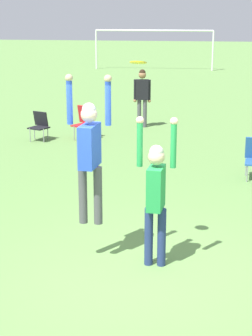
{
  "coord_description": "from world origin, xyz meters",
  "views": [
    {
      "loc": [
        0.95,
        -6.93,
        3.45
      ],
      "look_at": [
        -0.23,
        0.6,
        1.3
      ],
      "focal_mm": 60.0,
      "sensor_mm": 36.0,
      "label": 1
    }
  ],
  "objects_px": {
    "person_jumping": "(90,147)",
    "person_spectator_far": "(142,93)",
    "frisbee": "(138,62)",
    "camping_chair_1": "(85,121)",
    "camping_chair_0": "(40,124)",
    "person_defending": "(156,189)"
  },
  "relations": [
    {
      "from": "person_jumping",
      "to": "camping_chair_1",
      "type": "distance_m",
      "value": 8.03
    },
    {
      "from": "person_jumping",
      "to": "camping_chair_1",
      "type": "bearing_deg",
      "value": 17.89
    },
    {
      "from": "person_spectator_far",
      "to": "person_jumping",
      "type": "bearing_deg",
      "value": -92.75
    },
    {
      "from": "person_defending",
      "to": "camping_chair_0",
      "type": "height_order",
      "value": "person_defending"
    },
    {
      "from": "camping_chair_0",
      "to": "person_defending",
      "type": "bearing_deg",
      "value": 141.02
    },
    {
      "from": "person_jumping",
      "to": "camping_chair_0",
      "type": "xyz_separation_m",
      "value": [
        -3.03,
        7.27,
        -1.2
      ]
    },
    {
      "from": "person_jumping",
      "to": "frisbee",
      "type": "xyz_separation_m",
      "value": [
        0.64,
        0.15,
        1.13
      ]
    },
    {
      "from": "person_defending",
      "to": "camping_chair_0",
      "type": "bearing_deg",
      "value": -147.36
    },
    {
      "from": "frisbee",
      "to": "camping_chair_0",
      "type": "relative_size",
      "value": 0.29
    },
    {
      "from": "camping_chair_0",
      "to": "person_jumping",
      "type": "bearing_deg",
      "value": 135.33
    },
    {
      "from": "person_defending",
      "to": "frisbee",
      "type": "height_order",
      "value": "frisbee"
    },
    {
      "from": "person_defending",
      "to": "person_jumping",
      "type": "bearing_deg",
      "value": -90.0
    },
    {
      "from": "camping_chair_1",
      "to": "person_spectator_far",
      "type": "height_order",
      "value": "person_spectator_far"
    },
    {
      "from": "frisbee",
      "to": "camping_chair_1",
      "type": "xyz_separation_m",
      "value": [
        -2.5,
        7.58,
        -2.29
      ]
    },
    {
      "from": "person_defending",
      "to": "camping_chair_1",
      "type": "xyz_separation_m",
      "value": [
        -2.79,
        7.8,
        -0.63
      ]
    },
    {
      "from": "camping_chair_0",
      "to": "camping_chair_1",
      "type": "bearing_deg",
      "value": -135.89
    },
    {
      "from": "frisbee",
      "to": "person_spectator_far",
      "type": "bearing_deg",
      "value": 96.9
    },
    {
      "from": "camping_chair_1",
      "to": "person_spectator_far",
      "type": "distance_m",
      "value": 2.31
    },
    {
      "from": "frisbee",
      "to": "person_defending",
      "type": "bearing_deg",
      "value": -38.12
    },
    {
      "from": "person_jumping",
      "to": "person_defending",
      "type": "distance_m",
      "value": 1.07
    },
    {
      "from": "person_jumping",
      "to": "person_defending",
      "type": "bearing_deg",
      "value": -90.0
    },
    {
      "from": "person_jumping",
      "to": "person_spectator_far",
      "type": "height_order",
      "value": "person_jumping"
    }
  ]
}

